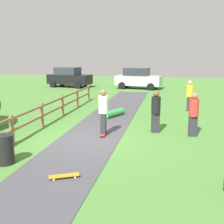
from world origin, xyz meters
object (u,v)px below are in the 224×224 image
trash_bin (4,149)px  skater_fallen (113,113)px  bystander_black (156,110)px  skater_riding (103,110)px  skateboard_loose (64,176)px  parked_car_black (69,77)px  bystander_red (194,112)px  bystander_yellow (190,94)px  parked_car_silver (138,78)px

trash_bin → skater_fallen: bearing=74.9°
bystander_black → skater_riding: bearing=-155.9°
skateboard_loose → parked_car_black: (-7.00, 20.27, 0.87)m
skateboard_loose → bystander_red: (3.64, 4.87, 0.90)m
trash_bin → skateboard_loose: 2.28m
bystander_yellow → bystander_red: (-0.16, -5.40, 0.01)m
bystander_red → parked_car_black: size_ratio=0.40×
skateboard_loose → parked_car_black: parked_car_black is taller
skater_riding → parked_car_black: (-7.10, 16.02, -0.10)m
trash_bin → skateboard_loose: (2.14, -0.70, -0.36)m
skateboard_loose → bystander_yellow: (3.80, 10.28, 0.88)m
trash_bin → bystander_yellow: size_ratio=0.51×
skateboard_loose → bystander_black: bystander_black is taller
bystander_yellow → trash_bin: bearing=-121.8°
bystander_black → trash_bin: bearing=-133.8°
skater_fallen → parked_car_black: parked_car_black is taller
bystander_yellow → parked_car_silver: 10.78m
skater_fallen → skateboard_loose: (0.21, -7.84, -0.11)m
bystander_yellow → bystander_black: bystander_black is taller
skater_riding → trash_bin: bearing=-122.2°
bystander_red → parked_car_black: 18.71m
bystander_red → parked_car_silver: (-3.90, 15.39, -0.02)m
trash_bin → skater_fallen: 7.41m
skater_riding → skateboard_loose: 4.36m
bystander_red → skater_fallen: bearing=142.3°
skater_riding → parked_car_black: parked_car_black is taller
skateboard_loose → bystander_red: 6.15m
skater_fallen → skateboard_loose: bearing=-88.5°
skater_riding → skater_fallen: skater_riding is taller
parked_car_black → parked_car_silver: (6.74, -0.00, 0.00)m
parked_car_silver → bystander_black: bearing=-81.0°
bystander_red → bystander_black: size_ratio=1.01×
skater_riding → skater_fallen: bearing=94.9°
skater_fallen → bystander_yellow: size_ratio=0.82×
bystander_red → parked_car_silver: size_ratio=0.40×
bystander_black → parked_car_black: bearing=121.2°
parked_car_silver → skater_riding: bearing=-88.7°
skater_fallen → bystander_yellow: bearing=31.3°
bystander_yellow → bystander_black: (-1.66, -5.12, 0.01)m
trash_bin → parked_car_black: bearing=103.9°
parked_car_silver → trash_bin: bearing=-95.5°
bystander_red → bystander_black: 1.53m
skater_riding → bystander_yellow: 7.07m
bystander_yellow → parked_car_black: 14.71m
parked_car_black → parked_car_silver: bearing=-0.0°
skateboard_loose → parked_car_black: size_ratio=0.18×
trash_bin → parked_car_silver: (1.88, 19.57, 0.51)m
trash_bin → skater_riding: bearing=57.8°
trash_bin → skateboard_loose: size_ratio=1.12×
skateboard_loose → skater_riding: bearing=88.6°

